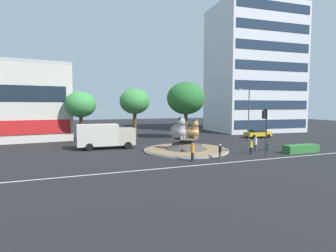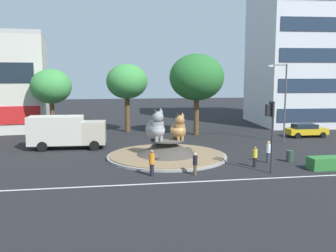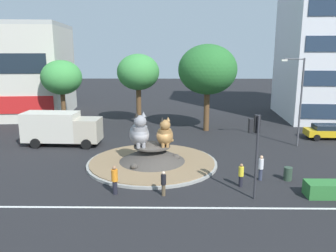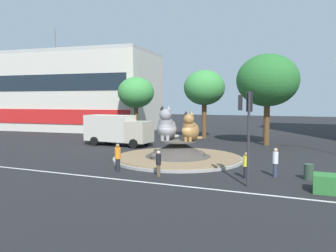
# 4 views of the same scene
# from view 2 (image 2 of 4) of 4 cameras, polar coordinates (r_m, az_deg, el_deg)

# --- Properties ---
(ground_plane) EXTENTS (160.00, 160.00, 0.00)m
(ground_plane) POSITION_cam_2_polar(r_m,az_deg,el_deg) (31.31, -0.17, -4.80)
(ground_plane) COLOR black
(lane_centreline) EXTENTS (112.00, 0.20, 0.01)m
(lane_centreline) POSITION_cam_2_polar(r_m,az_deg,el_deg) (24.23, 2.67, -8.55)
(lane_centreline) COLOR silver
(lane_centreline) RESTS_ON ground
(roundabout_island) EXTENTS (9.97, 9.97, 1.50)m
(roundabout_island) POSITION_cam_2_polar(r_m,az_deg,el_deg) (31.20, -0.17, -3.79)
(roundabout_island) COLOR gray
(roundabout_island) RESTS_ON ground
(cat_statue_grey) EXTENTS (1.98, 2.98, 2.69)m
(cat_statue_grey) POSITION_cam_2_polar(r_m,az_deg,el_deg) (30.73, -1.89, -0.34)
(cat_statue_grey) COLOR gray
(cat_statue_grey) RESTS_ON roundabout_island
(cat_statue_tabby) EXTENTS (1.43, 2.33, 2.29)m
(cat_statue_tabby) POSITION_cam_2_polar(r_m,az_deg,el_deg) (31.11, 1.61, -0.51)
(cat_statue_tabby) COLOR #9E703D
(cat_statue_tabby) RESTS_ON roundabout_island
(traffic_light_mast) EXTENTS (0.71, 0.58, 5.01)m
(traffic_light_mast) POSITION_cam_2_polar(r_m,az_deg,el_deg) (26.71, 15.44, 0.74)
(traffic_light_mast) COLOR #2D2D33
(traffic_light_mast) RESTS_ON ground
(office_tower) EXTENTS (18.22, 13.84, 25.90)m
(office_tower) POSITION_cam_2_polar(r_m,az_deg,el_deg) (57.38, 22.15, 13.33)
(office_tower) COLOR silver
(office_tower) RESTS_ON ground
(broadleaf_tree_behind_island) EXTENTS (4.91, 4.91, 8.17)m
(broadleaf_tree_behind_island) POSITION_cam_2_polar(r_m,az_deg,el_deg) (45.09, -6.28, 6.72)
(broadleaf_tree_behind_island) COLOR brown
(broadleaf_tree_behind_island) RESTS_ON ground
(second_tree_near_tower) EXTENTS (6.19, 6.19, 9.21)m
(second_tree_near_tower) POSITION_cam_2_polar(r_m,az_deg,el_deg) (42.70, 4.39, 7.38)
(second_tree_near_tower) COLOR brown
(second_tree_near_tower) RESTS_ON ground
(third_tree_left) EXTENTS (4.56, 4.56, 7.51)m
(third_tree_left) POSITION_cam_2_polar(r_m,az_deg,el_deg) (44.19, -17.39, 5.73)
(third_tree_left) COLOR brown
(third_tree_left) RESTS_ON ground
(streetlight_arm) EXTENTS (2.10, 0.31, 7.92)m
(streetlight_arm) POSITION_cam_2_polar(r_m,az_deg,el_deg) (39.58, 17.19, 4.13)
(streetlight_arm) COLOR #4C4C51
(streetlight_arm) RESTS_ON ground
(pedestrian_orange_shirt) EXTENTS (0.39, 0.39, 1.80)m
(pedestrian_orange_shirt) POSITION_cam_2_polar(r_m,az_deg,el_deg) (25.43, -2.48, -5.56)
(pedestrian_orange_shirt) COLOR black
(pedestrian_orange_shirt) RESTS_ON ground
(pedestrian_white_shirt) EXTENTS (0.33, 0.33, 1.73)m
(pedestrian_white_shirt) POSITION_cam_2_polar(r_m,az_deg,el_deg) (30.22, 15.03, -3.73)
(pedestrian_white_shirt) COLOR #33384C
(pedestrian_white_shirt) RESTS_ON ground
(pedestrian_black_shirt) EXTENTS (0.31, 0.31, 1.55)m
(pedestrian_black_shirt) POSITION_cam_2_polar(r_m,az_deg,el_deg) (25.78, 4.16, -5.68)
(pedestrian_black_shirt) COLOR brown
(pedestrian_black_shirt) RESTS_ON ground
(pedestrian_yellow_shirt) EXTENTS (0.34, 0.34, 1.54)m
(pedestrian_yellow_shirt) POSITION_cam_2_polar(r_m,az_deg,el_deg) (28.64, 13.12, -4.53)
(pedestrian_yellow_shirt) COLOR black
(pedestrian_yellow_shirt) RESTS_ON ground
(sedan_on_far_lane) EXTENTS (4.45, 2.17, 1.42)m
(sedan_on_far_lane) POSITION_cam_2_polar(r_m,az_deg,el_deg) (44.27, 20.27, -0.58)
(sedan_on_far_lane) COLOR gold
(sedan_on_far_lane) RESTS_ON ground
(delivery_box_truck) EXTENTS (7.08, 2.88, 3.06)m
(delivery_box_truck) POSITION_cam_2_polar(r_m,az_deg,el_deg) (35.99, -15.31, -0.75)
(delivery_box_truck) COLOR #B7AD99
(delivery_box_truck) RESTS_ON ground
(litter_bin) EXTENTS (0.56, 0.56, 0.90)m
(litter_bin) POSITION_cam_2_polar(r_m,az_deg,el_deg) (31.15, 18.09, -4.40)
(litter_bin) COLOR #2D4233
(litter_bin) RESTS_ON ground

